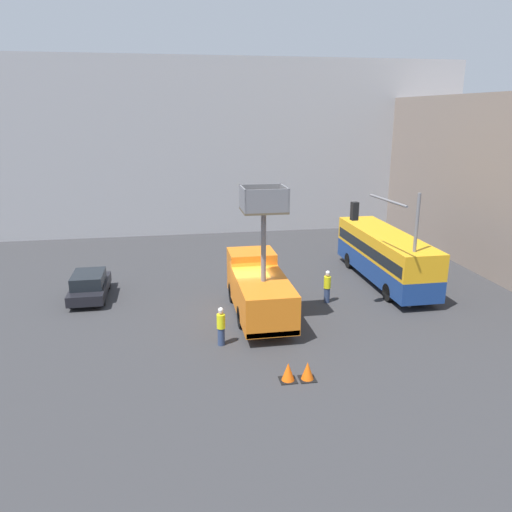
{
  "coord_description": "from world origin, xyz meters",
  "views": [
    {
      "loc": [
        -3.68,
        -24.08,
        10.14
      ],
      "look_at": [
        0.56,
        0.21,
        2.98
      ],
      "focal_mm": 35.0,
      "sensor_mm": 36.0,
      "label": 1
    }
  ],
  "objects_px": {
    "city_bus": "(385,254)",
    "traffic_light_pole": "(394,233)",
    "parked_car_curbside": "(89,285)",
    "traffic_cone_mid_road": "(308,371)",
    "road_worker_near_truck": "(221,326)",
    "utility_truck": "(259,287)",
    "traffic_cone_near_truck": "(288,372)",
    "road_worker_directing": "(327,287)"
  },
  "relations": [
    {
      "from": "city_bus",
      "to": "traffic_light_pole",
      "type": "height_order",
      "value": "traffic_light_pole"
    },
    {
      "from": "traffic_light_pole",
      "to": "parked_car_curbside",
      "type": "distance_m",
      "value": 16.83
    },
    {
      "from": "traffic_light_pole",
      "to": "traffic_cone_mid_road",
      "type": "xyz_separation_m",
      "value": [
        -6.2,
        -6.28,
        -3.84
      ]
    },
    {
      "from": "traffic_light_pole",
      "to": "road_worker_near_truck",
      "type": "relative_size",
      "value": 3.41
    },
    {
      "from": "traffic_light_pole",
      "to": "parked_car_curbside",
      "type": "xyz_separation_m",
      "value": [
        -15.87,
        4.42,
        -3.43
      ]
    },
    {
      "from": "utility_truck",
      "to": "road_worker_near_truck",
      "type": "distance_m",
      "value": 3.79
    },
    {
      "from": "utility_truck",
      "to": "road_worker_near_truck",
      "type": "xyz_separation_m",
      "value": [
        -2.25,
        -2.97,
        -0.69
      ]
    },
    {
      "from": "utility_truck",
      "to": "traffic_cone_near_truck",
      "type": "xyz_separation_m",
      "value": [
        -0.01,
        -6.52,
        -1.24
      ]
    },
    {
      "from": "traffic_light_pole",
      "to": "road_worker_directing",
      "type": "distance_m",
      "value": 4.65
    },
    {
      "from": "road_worker_near_truck",
      "to": "parked_car_curbside",
      "type": "bearing_deg",
      "value": 67.36
    },
    {
      "from": "utility_truck",
      "to": "road_worker_directing",
      "type": "height_order",
      "value": "utility_truck"
    },
    {
      "from": "traffic_cone_mid_road",
      "to": "parked_car_curbside",
      "type": "bearing_deg",
      "value": 132.13
    },
    {
      "from": "road_worker_directing",
      "to": "city_bus",
      "type": "bearing_deg",
      "value": 146.04
    },
    {
      "from": "city_bus",
      "to": "road_worker_near_truck",
      "type": "xyz_separation_m",
      "value": [
        -10.78,
        -6.95,
        -0.91
      ]
    },
    {
      "from": "traffic_cone_mid_road",
      "to": "traffic_cone_near_truck",
      "type": "bearing_deg",
      "value": 177.0
    },
    {
      "from": "traffic_cone_near_truck",
      "to": "traffic_cone_mid_road",
      "type": "relative_size",
      "value": 1.02
    },
    {
      "from": "road_worker_near_truck",
      "to": "traffic_cone_near_truck",
      "type": "bearing_deg",
      "value": -123.52
    },
    {
      "from": "traffic_light_pole",
      "to": "parked_car_curbside",
      "type": "bearing_deg",
      "value": 164.44
    },
    {
      "from": "utility_truck",
      "to": "parked_car_curbside",
      "type": "bearing_deg",
      "value": 155.12
    },
    {
      "from": "utility_truck",
      "to": "traffic_cone_mid_road",
      "type": "height_order",
      "value": "utility_truck"
    },
    {
      "from": "city_bus",
      "to": "road_worker_near_truck",
      "type": "relative_size",
      "value": 5.57
    },
    {
      "from": "utility_truck",
      "to": "parked_car_curbside",
      "type": "relative_size",
      "value": 1.62
    },
    {
      "from": "city_bus",
      "to": "traffic_light_pole",
      "type": "distance_m",
      "value": 5.13
    },
    {
      "from": "road_worker_near_truck",
      "to": "road_worker_directing",
      "type": "xyz_separation_m",
      "value": [
        6.29,
        4.21,
        0.01
      ]
    },
    {
      "from": "traffic_light_pole",
      "to": "road_worker_near_truck",
      "type": "distance_m",
      "value": 10.14
    },
    {
      "from": "traffic_light_pole",
      "to": "traffic_cone_near_truck",
      "type": "xyz_separation_m",
      "value": [
        -6.97,
        -6.24,
        -3.83
      ]
    },
    {
      "from": "city_bus",
      "to": "traffic_cone_near_truck",
      "type": "relative_size",
      "value": 13.28
    },
    {
      "from": "utility_truck",
      "to": "traffic_light_pole",
      "type": "xyz_separation_m",
      "value": [
        6.96,
        -0.29,
        2.6
      ]
    },
    {
      "from": "utility_truck",
      "to": "road_worker_near_truck",
      "type": "height_order",
      "value": "utility_truck"
    },
    {
      "from": "city_bus",
      "to": "road_worker_directing",
      "type": "xyz_separation_m",
      "value": [
        -4.5,
        -2.73,
        -0.89
      ]
    },
    {
      "from": "road_worker_directing",
      "to": "traffic_light_pole",
      "type": "bearing_deg",
      "value": 87.16
    },
    {
      "from": "parked_car_curbside",
      "to": "traffic_cone_mid_road",
      "type": "bearing_deg",
      "value": -47.87
    },
    {
      "from": "city_bus",
      "to": "parked_car_curbside",
      "type": "distance_m",
      "value": 17.47
    },
    {
      "from": "traffic_cone_near_truck",
      "to": "parked_car_curbside",
      "type": "height_order",
      "value": "parked_car_curbside"
    },
    {
      "from": "traffic_light_pole",
      "to": "road_worker_directing",
      "type": "xyz_separation_m",
      "value": [
        -2.93,
        1.53,
        -3.27
      ]
    },
    {
      "from": "utility_truck",
      "to": "traffic_cone_near_truck",
      "type": "height_order",
      "value": "utility_truck"
    },
    {
      "from": "road_worker_directing",
      "to": "parked_car_curbside",
      "type": "bearing_deg",
      "value": -77.86
    },
    {
      "from": "traffic_light_pole",
      "to": "utility_truck",
      "type": "bearing_deg",
      "value": 177.65
    },
    {
      "from": "traffic_cone_near_truck",
      "to": "utility_truck",
      "type": "bearing_deg",
      "value": 89.9
    },
    {
      "from": "parked_car_curbside",
      "to": "road_worker_near_truck",
      "type": "bearing_deg",
      "value": -46.85
    },
    {
      "from": "traffic_light_pole",
      "to": "traffic_cone_mid_road",
      "type": "height_order",
      "value": "traffic_light_pole"
    },
    {
      "from": "utility_truck",
      "to": "traffic_cone_mid_road",
      "type": "distance_m",
      "value": 6.72
    }
  ]
}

